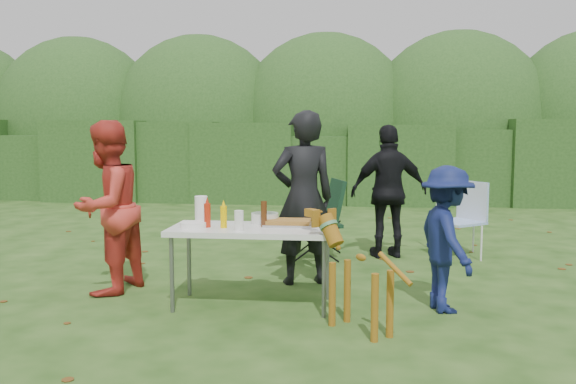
# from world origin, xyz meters

# --- Properties ---
(ground) EXTENTS (80.00, 80.00, 0.00)m
(ground) POSITION_xyz_m (0.00, 0.00, 0.00)
(ground) COLOR #1E4211
(hedge_row) EXTENTS (22.00, 1.40, 1.70)m
(hedge_row) POSITION_xyz_m (0.00, 8.00, 0.85)
(hedge_row) COLOR #23471C
(hedge_row) RESTS_ON ground
(shrub_backdrop) EXTENTS (20.00, 2.60, 3.20)m
(shrub_backdrop) POSITION_xyz_m (0.00, 9.60, 1.60)
(shrub_backdrop) COLOR #3D6628
(shrub_backdrop) RESTS_ON ground
(folding_table) EXTENTS (1.50, 0.70, 0.74)m
(folding_table) POSITION_xyz_m (-0.16, -0.13, 0.69)
(folding_table) COLOR silver
(folding_table) RESTS_ON ground
(person_cook) EXTENTS (0.78, 0.64, 1.83)m
(person_cook) POSITION_xyz_m (0.24, 0.75, 0.91)
(person_cook) COLOR black
(person_cook) RESTS_ON ground
(person_red_jacket) EXTENTS (0.84, 0.97, 1.72)m
(person_red_jacket) POSITION_xyz_m (-1.67, 0.17, 0.86)
(person_red_jacket) COLOR red
(person_red_jacket) RESTS_ON ground
(person_black_puffy) EXTENTS (1.07, 0.66, 1.69)m
(person_black_puffy) POSITION_xyz_m (1.21, 2.19, 0.85)
(person_black_puffy) COLOR black
(person_black_puffy) RESTS_ON ground
(child) EXTENTS (0.70, 0.95, 1.32)m
(child) POSITION_xyz_m (1.60, -0.08, 0.66)
(child) COLOR #111A4C
(child) RESTS_ON ground
(dog) EXTENTS (0.96, 0.97, 0.93)m
(dog) POSITION_xyz_m (0.84, -0.75, 0.46)
(dog) COLOR #895814
(dog) RESTS_ON ground
(camping_chair) EXTENTS (0.80, 0.80, 1.02)m
(camping_chair) POSITION_xyz_m (0.30, 1.96, 0.51)
(camping_chair) COLOR black
(camping_chair) RESTS_ON ground
(lawn_chair) EXTENTS (0.80, 0.80, 0.97)m
(lawn_chair) POSITION_xyz_m (2.10, 2.34, 0.49)
(lawn_chair) COLOR #3F7DD5
(lawn_chair) RESTS_ON ground
(food_tray) EXTENTS (0.45, 0.30, 0.02)m
(food_tray) POSITION_xyz_m (0.17, -0.00, 0.75)
(food_tray) COLOR #B7B7BA
(food_tray) RESTS_ON folding_table
(focaccia_bread) EXTENTS (0.40, 0.26, 0.04)m
(focaccia_bread) POSITION_xyz_m (0.17, -0.00, 0.78)
(focaccia_bread) COLOR #9C6929
(focaccia_bread) RESTS_ON food_tray
(mustard_bottle) EXTENTS (0.06, 0.06, 0.20)m
(mustard_bottle) POSITION_xyz_m (-0.41, -0.20, 0.84)
(mustard_bottle) COLOR #EFC100
(mustard_bottle) RESTS_ON folding_table
(ketchup_bottle) EXTENTS (0.06, 0.06, 0.22)m
(ketchup_bottle) POSITION_xyz_m (-0.56, -0.19, 0.85)
(ketchup_bottle) COLOR #B0240F
(ketchup_bottle) RESTS_ON folding_table
(beer_bottle) EXTENTS (0.06, 0.06, 0.24)m
(beer_bottle) POSITION_xyz_m (-0.05, -0.10, 0.86)
(beer_bottle) COLOR #47230F
(beer_bottle) RESTS_ON folding_table
(paper_towel_roll) EXTENTS (0.12, 0.12, 0.26)m
(paper_towel_roll) POSITION_xyz_m (-0.68, 0.05, 0.87)
(paper_towel_roll) COLOR white
(paper_towel_roll) RESTS_ON folding_table
(cup_stack) EXTENTS (0.08, 0.08, 0.18)m
(cup_stack) POSITION_xyz_m (-0.24, -0.34, 0.83)
(cup_stack) COLOR white
(cup_stack) RESTS_ON folding_table
(pasta_bowl) EXTENTS (0.26, 0.26, 0.10)m
(pasta_bowl) POSITION_xyz_m (-0.07, 0.10, 0.79)
(pasta_bowl) COLOR silver
(pasta_bowl) RESTS_ON folding_table
(plate_stack) EXTENTS (0.24, 0.24, 0.05)m
(plate_stack) POSITION_xyz_m (-0.69, -0.22, 0.77)
(plate_stack) COLOR white
(plate_stack) RESTS_ON folding_table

